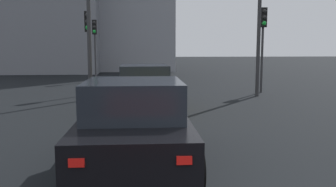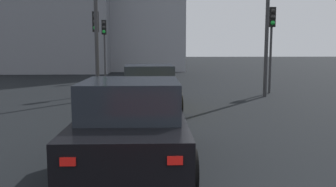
{
  "view_description": "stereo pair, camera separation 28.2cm",
  "coord_description": "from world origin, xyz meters",
  "px_view_note": "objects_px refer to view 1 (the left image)",
  "views": [
    {
      "loc": [
        -3.02,
        1.59,
        2.15
      ],
      "look_at": [
        4.47,
        0.94,
        1.18
      ],
      "focal_mm": 38.25,
      "sensor_mm": 36.0,
      "label": 1
    },
    {
      "loc": [
        -3.04,
        1.31,
        2.15
      ],
      "look_at": [
        4.47,
        0.94,
        1.18
      ],
      "focal_mm": 38.25,
      "sensor_mm": 36.0,
      "label": 2
    }
  ],
  "objects_px": {
    "car_black_right_second": "(134,125)",
    "traffic_light_near_left": "(95,37)",
    "traffic_light_near_right": "(263,32)",
    "traffic_light_far_left": "(88,35)",
    "car_yellow_right_lead": "(144,88)"
  },
  "relations": [
    {
      "from": "car_black_right_second",
      "to": "traffic_light_near_left",
      "type": "xyz_separation_m",
      "value": [
        16.58,
        2.55,
        2.02
      ]
    },
    {
      "from": "traffic_light_near_right",
      "to": "traffic_light_far_left",
      "type": "height_order",
      "value": "traffic_light_near_right"
    },
    {
      "from": "traffic_light_near_left",
      "to": "traffic_light_far_left",
      "type": "relative_size",
      "value": 1.03
    },
    {
      "from": "car_yellow_right_lead",
      "to": "car_black_right_second",
      "type": "height_order",
      "value": "car_black_right_second"
    },
    {
      "from": "traffic_light_near_left",
      "to": "traffic_light_near_right",
      "type": "distance_m",
      "value": 10.67
    },
    {
      "from": "traffic_light_near_left",
      "to": "traffic_light_near_right",
      "type": "height_order",
      "value": "traffic_light_near_right"
    },
    {
      "from": "car_black_right_second",
      "to": "traffic_light_far_left",
      "type": "relative_size",
      "value": 1.09
    },
    {
      "from": "car_yellow_right_lead",
      "to": "car_black_right_second",
      "type": "relative_size",
      "value": 1.1
    },
    {
      "from": "car_black_right_second",
      "to": "traffic_light_near_left",
      "type": "relative_size",
      "value": 1.06
    },
    {
      "from": "traffic_light_near_left",
      "to": "traffic_light_far_left",
      "type": "bearing_deg",
      "value": 5.71
    },
    {
      "from": "traffic_light_near_left",
      "to": "traffic_light_near_right",
      "type": "bearing_deg",
      "value": 54.59
    },
    {
      "from": "traffic_light_near_left",
      "to": "traffic_light_far_left",
      "type": "height_order",
      "value": "traffic_light_near_left"
    },
    {
      "from": "traffic_light_near_left",
      "to": "car_black_right_second",
      "type": "bearing_deg",
      "value": 10.44
    },
    {
      "from": "car_yellow_right_lead",
      "to": "traffic_light_far_left",
      "type": "relative_size",
      "value": 1.21
    },
    {
      "from": "car_yellow_right_lead",
      "to": "traffic_light_far_left",
      "type": "distance_m",
      "value": 4.87
    }
  ]
}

